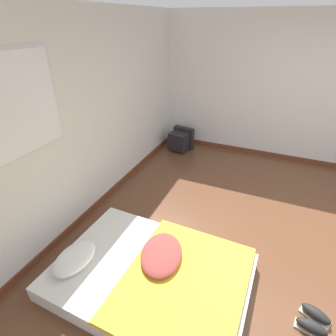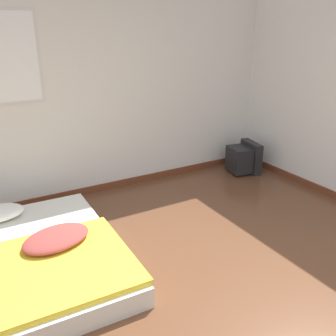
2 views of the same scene
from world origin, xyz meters
The scene contains 4 objects.
ground_plane centered at (0.00, 0.00, 0.00)m, with size 20.00×20.00×0.00m, color brown.
wall_back centered at (-0.02, 2.88, 1.29)m, with size 7.37×0.08×2.60m.
mattress_bed centered at (-1.10, 1.51, 0.12)m, with size 1.43×1.99×0.33m.
crt_tv centered at (2.07, 2.42, 0.22)m, with size 0.46×0.47×0.45m.
Camera 2 is at (-1.51, -1.53, 2.06)m, focal length 40.00 mm.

